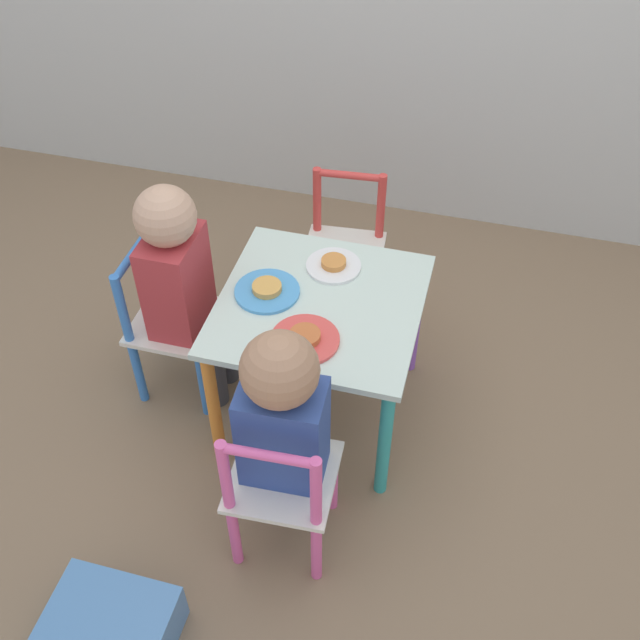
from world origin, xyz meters
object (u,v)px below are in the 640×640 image
at_px(kids_table, 320,321).
at_px(child_front, 284,420).
at_px(plate_left, 267,290).
at_px(plate_back, 334,265).
at_px(child_left, 181,278).
at_px(plate_front, 305,339).
at_px(chair_red, 344,252).
at_px(storage_bin, 111,630).
at_px(chair_blue, 171,324).
at_px(chair_pink, 281,488).

xyz_separation_m(kids_table, child_front, (0.02, -0.40, 0.07)).
distance_m(kids_table, plate_left, 0.17).
xyz_separation_m(kids_table, plate_left, (-0.15, 0.00, 0.08)).
bearing_deg(plate_back, child_left, -159.48).
xyz_separation_m(child_front, plate_back, (-0.02, 0.55, 0.01)).
distance_m(kids_table, plate_front, 0.17).
xyz_separation_m(chair_red, child_left, (-0.36, -0.46, 0.20)).
bearing_deg(kids_table, storage_bin, -109.50).
relative_size(chair_red, storage_bin, 1.74).
height_order(child_left, plate_front, child_left).
relative_size(kids_table, chair_red, 1.07).
xyz_separation_m(chair_blue, plate_front, (0.46, -0.15, 0.21)).
bearing_deg(plate_left, child_front, -67.00).
height_order(chair_red, storage_bin, chair_red).
bearing_deg(kids_table, plate_left, 180.00).
bearing_deg(storage_bin, chair_red, 78.85).
relative_size(chair_pink, plate_front, 2.85).
height_order(plate_front, plate_back, same).
bearing_deg(chair_pink, storage_bin, 46.16).
xyz_separation_m(plate_left, storage_bin, (-0.14, -0.83, -0.39)).
height_order(kids_table, storage_bin, kids_table).
relative_size(chair_red, plate_left, 2.84).
bearing_deg(child_left, plate_left, -89.91).
distance_m(chair_pink, child_front, 0.21).
height_order(kids_table, plate_left, plate_left).
height_order(chair_blue, storage_bin, chair_blue).
bearing_deg(kids_table, plate_back, 90.00).
height_order(kids_table, child_front, child_front).
relative_size(chair_pink, child_left, 0.69).
distance_m(plate_back, storage_bin, 1.10).
height_order(kids_table, chair_pink, chair_pink).
bearing_deg(plate_back, chair_blue, -161.93).
height_order(child_front, plate_front, child_front).
bearing_deg(chair_pink, chair_red, -89.05).
xyz_separation_m(chair_blue, storage_bin, (0.17, -0.83, -0.18)).
bearing_deg(chair_blue, child_front, -129.82).
xyz_separation_m(kids_table, storage_bin, (-0.30, -0.83, -0.31)).
xyz_separation_m(plate_left, plate_back, (0.15, 0.15, -0.00)).
relative_size(plate_left, plate_back, 1.14).
relative_size(chair_red, child_front, 0.70).
height_order(kids_table, chair_red, chair_red).
bearing_deg(plate_left, chair_pink, -69.37).
distance_m(plate_front, plate_left, 0.21).
distance_m(plate_left, storage_bin, 0.93).
height_order(kids_table, chair_blue, chair_blue).
xyz_separation_m(plate_front, plate_back, (0.00, 0.30, -0.00)).
relative_size(child_front, plate_front, 4.05).
distance_m(chair_blue, plate_front, 0.53).
bearing_deg(plate_left, chair_blue, -179.79).
distance_m(kids_table, child_left, 0.41).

